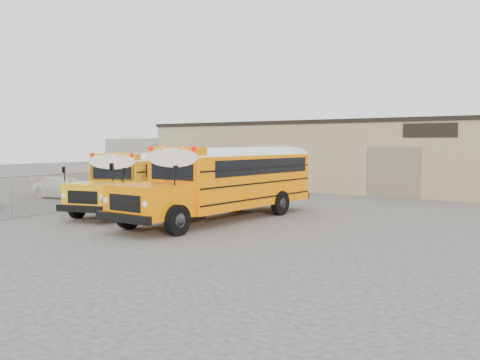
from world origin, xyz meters
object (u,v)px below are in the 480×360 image
Objects in this scene: school_bus_left at (198,170)px; tarp_bundle at (189,205)px; school_bus_right at (304,170)px; car_white at (65,188)px; car_dark at (134,179)px.

school_bus_left is 6.78× the size of tarp_bundle.
school_bus_right reaches higher than car_white.
school_bus_right is at bearing 4.03° from school_bus_left.
tarp_bundle is (-0.56, -8.36, -1.05)m from school_bus_right.
car_white is 5.24m from car_dark.
car_white is (-5.85, -4.87, -0.99)m from school_bus_left.
car_dark is (0.09, 5.24, 0.18)m from car_white.
car_dark is at bearing -7.72° from car_white.
school_bus_left reaches higher than car_white.
school_bus_right is 13.78m from car_white.
tarp_bundle is at bearing -51.67° from school_bus_left.
tarp_bundle is 14.57m from car_dark.
car_dark is (-12.56, -0.11, -0.99)m from school_bus_right.
tarp_bundle is (6.23, -7.89, -0.87)m from school_bus_left.
school_bus_right is 7.35× the size of tarp_bundle.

